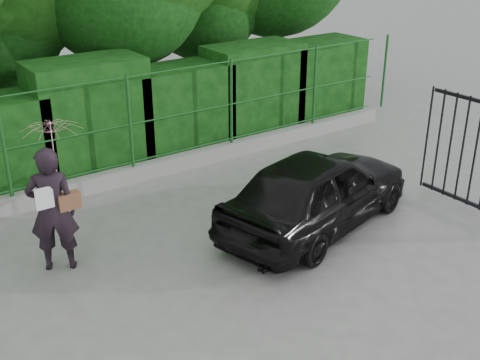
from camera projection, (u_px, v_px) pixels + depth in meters
ground at (255, 297)px, 8.13m from camera, size 80.00×80.00×0.00m
kerb at (115, 178)px, 11.43m from camera, size 14.00×0.25×0.30m
fence at (121, 124)px, 11.12m from camera, size 14.13×0.06×1.80m
hedge at (87, 122)px, 11.80m from camera, size 14.20×1.20×2.24m
woman at (53, 180)px, 8.34m from camera, size 0.97×0.85×2.22m
car at (317, 190)px, 9.74m from camera, size 4.13×2.46×1.32m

